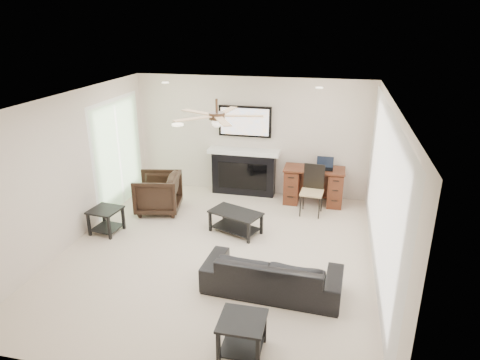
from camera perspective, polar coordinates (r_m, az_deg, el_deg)
The scene contains 10 objects.
room_shell at distance 6.45m, azimuth -1.47°, elevation 3.50°, with size 5.50×5.54×2.52m.
sofa at distance 6.09m, azimuth 4.31°, elevation -12.33°, with size 1.91×0.75×0.56m, color black.
armchair at distance 8.55m, azimuth -10.89°, elevation -1.72°, with size 0.82×0.84×0.77m, color black.
coffee_table at distance 7.64m, azimuth -0.59°, elevation -5.64°, with size 0.90×0.50×0.40m, color black.
end_table_near at distance 5.15m, azimuth 0.29°, elevation -20.08°, with size 0.52×0.52×0.45m, color black.
end_table_left at distance 8.00m, azimuth -17.40°, elevation -5.20°, with size 0.50×0.50×0.45m, color black.
fireplace_unit at distance 9.06m, azimuth 0.48°, elevation 3.80°, with size 1.52×0.34×1.91m, color black.
desk at distance 8.89m, azimuth 9.76°, elevation -0.78°, with size 1.22×0.56×0.76m, color #3A200E.
desk_chair at distance 8.34m, azimuth 9.56°, elevation -1.45°, with size 0.42×0.44×0.97m, color black.
laptop at distance 8.70m, azimuth 11.26°, elevation 2.11°, with size 0.33×0.24×0.23m, color black.
Camera 1 is at (1.71, -5.89, 3.59)m, focal length 32.00 mm.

